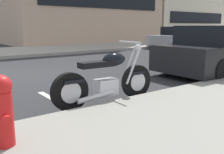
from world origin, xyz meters
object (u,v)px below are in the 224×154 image
object	(u,v)px
parked_car_far_down_curb	(223,51)
fire_hydrant	(2,109)
car_opposite_curb	(180,38)
parked_motorcycle	(107,80)

from	to	relation	value
parked_car_far_down_curb	fire_hydrant	bearing A→B (deg)	-166.51
car_opposite_curb	fire_hydrant	distance (m)	15.55
parked_motorcycle	fire_hydrant	size ratio (longest dim) A/B	2.72
parked_motorcycle	parked_car_far_down_curb	world-z (taller)	parked_car_far_down_curb
parked_car_far_down_curb	car_opposite_curb	distance (m)	9.33
fire_hydrant	car_opposite_curb	bearing A→B (deg)	31.78
car_opposite_curb	fire_hydrant	world-z (taller)	car_opposite_curb
car_opposite_curb	fire_hydrant	bearing A→B (deg)	29.73
parked_car_far_down_curb	car_opposite_curb	world-z (taller)	parked_car_far_down_curb
car_opposite_curb	parked_car_far_down_curb	bearing A→B (deg)	44.09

